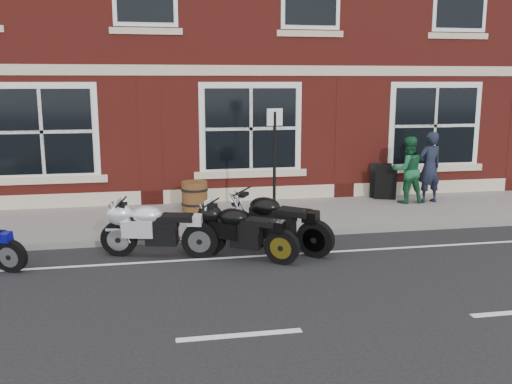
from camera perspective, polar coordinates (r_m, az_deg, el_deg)
ground at (r=10.17m, az=-4.34°, el=-7.01°), size 80.00×80.00×0.00m
sidewalk at (r=13.02m, az=-5.83°, el=-2.72°), size 30.00×3.00×0.12m
kerb at (r=11.50m, az=-5.15°, el=-4.56°), size 30.00×0.16×0.12m
moto_sport_black at (r=10.20m, az=-1.30°, el=-3.79°), size 1.77×1.28×0.93m
moto_sport_silver at (r=10.47m, az=-9.88°, el=-3.46°), size 2.10×0.68×0.96m
moto_naked_black at (r=10.68m, az=1.91°, el=-2.81°), size 1.85×1.57×1.03m
pedestrian_left at (r=14.98m, az=16.96°, el=2.38°), size 0.72×0.54×1.79m
pedestrian_right at (r=14.78m, az=14.93°, el=2.15°), size 0.82×0.65×1.67m
a_board_sign at (r=15.14m, az=12.60°, el=1.02°), size 0.64×0.53×0.92m
barrel_planter at (r=13.51m, az=-6.16°, el=-0.43°), size 0.64×0.64×0.71m
parking_sign at (r=11.85m, az=1.86°, el=3.30°), size 0.35×0.10×2.47m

